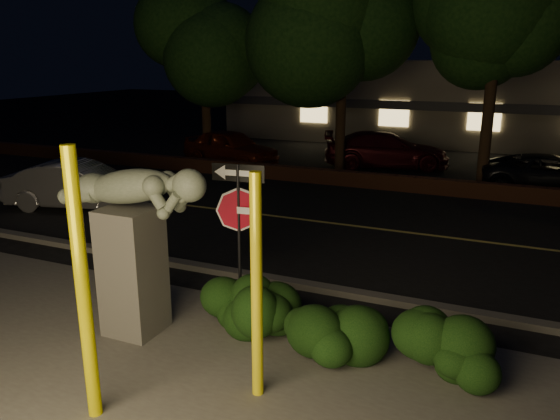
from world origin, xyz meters
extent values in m
plane|color=black|center=(0.00, 10.00, 0.00)|extent=(90.00, 90.00, 0.00)
cube|color=#4C4944|center=(0.00, -1.00, 0.01)|extent=(14.00, 6.00, 0.02)
cube|color=black|center=(0.00, 7.00, 0.01)|extent=(80.00, 8.00, 0.01)
cube|color=#B6A349|center=(0.00, 7.00, 0.02)|extent=(80.00, 0.12, 0.00)
cube|color=#4C4944|center=(0.00, 2.90, 0.06)|extent=(80.00, 0.25, 0.12)
cube|color=#4D2718|center=(0.00, 11.30, 0.25)|extent=(40.00, 0.35, 0.50)
cube|color=black|center=(0.00, 17.00, 0.01)|extent=(40.00, 12.00, 0.01)
cube|color=#6D6257|center=(0.00, 25.00, 2.00)|extent=(22.00, 10.00, 4.00)
cube|color=#333338|center=(0.00, 19.90, 2.00)|extent=(22.00, 0.20, 0.40)
cube|color=#FFD87F|center=(-6.00, 19.95, 1.60)|extent=(1.40, 0.08, 1.20)
cube|color=#FFD87F|center=(-2.00, 19.95, 1.60)|extent=(1.40, 0.08, 1.20)
cube|color=#FFD87F|center=(2.00, 19.95, 1.60)|extent=(1.40, 0.08, 1.20)
cylinder|color=black|center=(-8.00, 13.00, 1.88)|extent=(0.36, 0.36, 3.75)
ellipsoid|color=black|center=(-8.00, 13.00, 5.36)|extent=(4.60, 4.60, 4.14)
cylinder|color=black|center=(-2.50, 13.20, 2.12)|extent=(0.36, 0.36, 4.25)
cylinder|color=black|center=(2.50, 12.80, 2.00)|extent=(0.36, 0.36, 4.00)
ellipsoid|color=black|center=(2.50, 12.80, 5.68)|extent=(4.80, 4.80, 4.32)
cylinder|color=#E0D302|center=(-0.86, -1.58, 1.63)|extent=(0.16, 0.16, 3.26)
cylinder|color=yellow|center=(0.74, -0.43, 1.45)|extent=(0.14, 0.14, 2.89)
cylinder|color=black|center=(-0.49, 1.46, 1.28)|extent=(0.05, 0.05, 2.55)
cube|color=white|center=(-0.49, 1.46, 1.82)|extent=(0.38, 0.07, 0.11)
cube|color=black|center=(-0.49, 1.46, 2.41)|extent=(0.86, 0.13, 0.27)
cube|color=white|center=(-0.49, 1.46, 2.41)|extent=(0.54, 0.08, 0.11)
cube|color=#4C4944|center=(-1.72, 0.32, 1.00)|extent=(0.78, 0.78, 2.00)
sphere|color=slate|center=(-0.63, 0.32, 2.44)|extent=(0.47, 0.47, 0.47)
ellipsoid|color=black|center=(-0.20, 0.99, 0.46)|extent=(1.85, 1.05, 0.91)
ellipsoid|color=black|center=(1.46, 0.71, 0.55)|extent=(1.88, 1.40, 1.10)
ellipsoid|color=black|center=(2.88, 0.90, 0.49)|extent=(1.63, 1.34, 0.98)
imported|color=#BABABF|center=(-7.74, 5.59, 0.67)|extent=(4.29, 2.50, 1.34)
imported|color=maroon|center=(-6.99, 13.08, 0.70)|extent=(4.36, 2.54, 1.39)
imported|color=#3B0B11|center=(-1.18, 14.94, 0.69)|extent=(5.11, 3.28, 1.38)
imported|color=black|center=(4.57, 13.08, 0.59)|extent=(4.26, 2.04, 1.17)
camera|label=1|loc=(3.42, -5.87, 4.14)|focal=35.00mm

